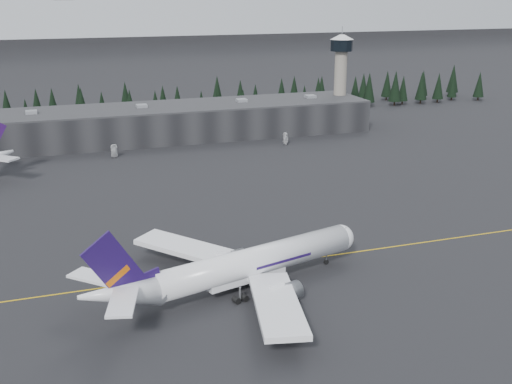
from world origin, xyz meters
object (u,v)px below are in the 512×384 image
object	(u,v)px
terminal	(168,122)
control_tower	(341,69)
jet_main	(233,268)
gse_vehicle_b	(286,142)
gse_vehicle_a	(114,155)

from	to	relation	value
terminal	control_tower	size ratio (longest dim) A/B	4.24
terminal	jet_main	bearing A→B (deg)	-96.46
control_tower	jet_main	size ratio (longest dim) A/B	0.64
control_tower	gse_vehicle_b	world-z (taller)	control_tower
control_tower	jet_main	bearing A→B (deg)	-122.90
terminal	control_tower	xyz separation A→B (m)	(75.00, 3.00, 17.11)
terminal	jet_main	distance (m)	137.75
jet_main	terminal	bearing A→B (deg)	68.39
gse_vehicle_a	jet_main	bearing A→B (deg)	-91.62
jet_main	gse_vehicle_a	size ratio (longest dim) A/B	12.65
control_tower	jet_main	xyz separation A→B (m)	(-90.50, -139.87, -18.40)
jet_main	gse_vehicle_a	bearing A→B (deg)	79.23
control_tower	gse_vehicle_b	xyz separation A→B (m)	(-35.79, -28.47, -22.63)
jet_main	gse_vehicle_b	xyz separation A→B (m)	(54.71, 111.40, -4.22)
gse_vehicle_a	control_tower	bearing A→B (deg)	9.35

